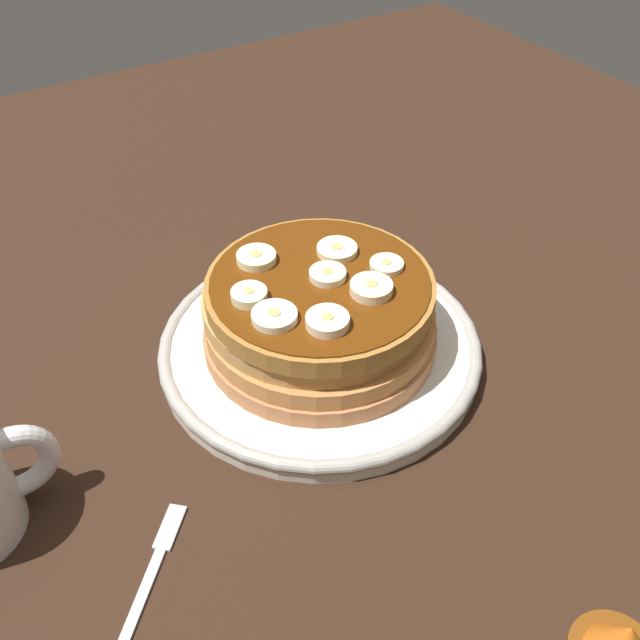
{
  "coord_description": "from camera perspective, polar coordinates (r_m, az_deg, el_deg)",
  "views": [
    {
      "loc": [
        -23.75,
        -38.03,
        42.83
      ],
      "look_at": [
        0.0,
        0.0,
        4.01
      ],
      "focal_mm": 40.09,
      "sensor_mm": 36.0,
      "label": 1
    }
  ],
  "objects": [
    {
      "name": "pancake_stack",
      "position": [
        0.59,
        -0.19,
        0.63
      ],
      "size": [
        19.61,
        20.07,
        6.52
      ],
      "color": "#B47349",
      "rests_on": "plate"
    },
    {
      "name": "banana_slice_0",
      "position": [
        0.57,
        0.51,
        3.71
      ],
      "size": [
        2.97,
        2.97,
        0.86
      ],
      "color": "#F5EDBD",
      "rests_on": "pancake_stack"
    },
    {
      "name": "ground_plane",
      "position": [
        0.63,
        0.0,
        -3.79
      ],
      "size": [
        140.0,
        140.0,
        3.0
      ],
      "primitive_type": "cube",
      "color": "black"
    },
    {
      "name": "banana_slice_7",
      "position": [
        0.55,
        -5.67,
        1.94
      ],
      "size": [
        2.82,
        2.82,
        1.02
      ],
      "color": "#EDF0B9",
      "rests_on": "pancake_stack"
    },
    {
      "name": "fork",
      "position": [
        0.5,
        -13.51,
        -19.42
      ],
      "size": [
        9.58,
        10.18,
        0.5
      ],
      "color": "silver",
      "rests_on": "ground_plane"
    },
    {
      "name": "plate",
      "position": [
        0.61,
        0.0,
        -2.08
      ],
      "size": [
        27.48,
        27.48,
        1.99
      ],
      "color": "silver",
      "rests_on": "ground_plane"
    },
    {
      "name": "banana_slice_3",
      "position": [
        0.58,
        5.34,
        4.38
      ],
      "size": [
        2.78,
        2.78,
        0.69
      ],
      "color": "#F4E9BB",
      "rests_on": "pancake_stack"
    },
    {
      "name": "banana_slice_6",
      "position": [
        0.6,
        1.37,
        5.58
      ],
      "size": [
        3.39,
        3.39,
        0.82
      ],
      "color": "#FDF2B3",
      "rests_on": "pancake_stack"
    },
    {
      "name": "banana_slice_2",
      "position": [
        0.59,
        -5.1,
        4.93
      ],
      "size": [
        3.27,
        3.27,
        0.95
      ],
      "color": "#FAF1B3",
      "rests_on": "pancake_stack"
    },
    {
      "name": "banana_slice_1",
      "position": [
        0.55,
        4.11,
        2.5
      ],
      "size": [
        3.36,
        3.36,
        1.04
      ],
      "color": "#F8E3B4",
      "rests_on": "pancake_stack"
    },
    {
      "name": "banana_slice_5",
      "position": [
        0.53,
        -3.66,
        0.25
      ],
      "size": [
        3.46,
        3.46,
        0.87
      ],
      "color": "#F0F0C6",
      "rests_on": "pancake_stack"
    },
    {
      "name": "banana_slice_4",
      "position": [
        0.52,
        0.6,
        -0.14
      ],
      "size": [
        3.27,
        3.27,
        1.03
      ],
      "color": "#F9E6C2",
      "rests_on": "pancake_stack"
    }
  ]
}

